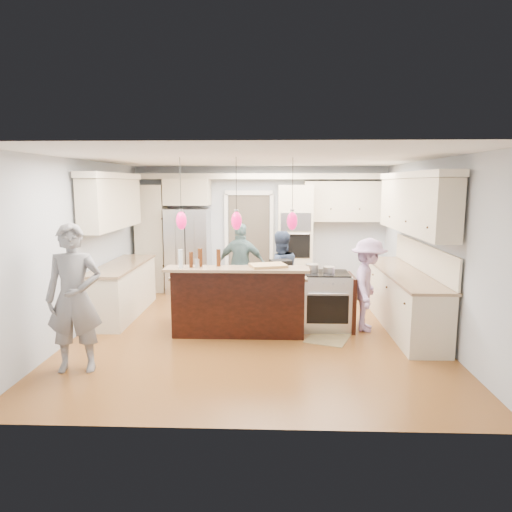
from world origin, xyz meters
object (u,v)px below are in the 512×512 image
(refrigerator, at_px, (188,250))
(island_range, at_px, (327,301))
(person_bar_end, at_px, (74,298))
(person_far_left, at_px, (280,274))
(kitchen_island, at_px, (240,299))

(refrigerator, distance_m, island_range, 3.71)
(person_bar_end, xyz_separation_m, person_far_left, (2.57, 2.52, -0.17))
(refrigerator, distance_m, kitchen_island, 2.91)
(island_range, xyz_separation_m, person_far_left, (-0.76, 0.70, 0.30))
(kitchen_island, bearing_deg, person_bar_end, -137.95)
(person_far_left, bearing_deg, person_bar_end, 28.31)
(refrigerator, relative_size, person_far_left, 1.19)
(refrigerator, relative_size, island_range, 1.96)
(refrigerator, distance_m, person_bar_end, 4.35)
(person_bar_end, bearing_deg, person_far_left, 36.16)
(refrigerator, xyz_separation_m, person_far_left, (1.95, -1.79, -0.14))
(person_bar_end, bearing_deg, refrigerator, 73.57)
(kitchen_island, distance_m, island_range, 1.41)
(refrigerator, bearing_deg, kitchen_island, -63.07)
(refrigerator, height_order, kitchen_island, refrigerator)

